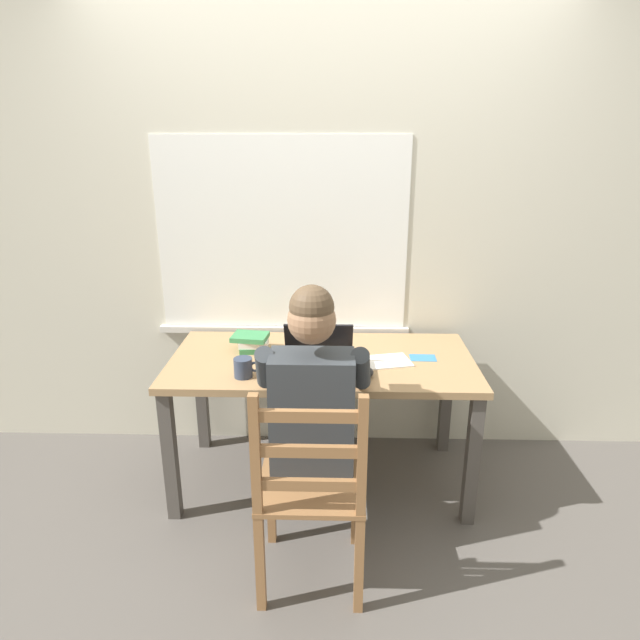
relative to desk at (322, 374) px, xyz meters
name	(u,v)px	position (x,y,z in m)	size (l,w,h in m)	color
ground_plane	(322,479)	(0.00, 0.00, -0.62)	(8.00, 8.00, 0.00)	#56514C
back_wall	(323,227)	(-0.01, 0.45, 0.67)	(6.00, 0.08, 2.60)	beige
desk	(322,374)	(0.00, 0.00, 0.00)	(1.52, 0.74, 0.71)	#9E7A51
seated_person	(313,405)	(-0.03, -0.45, 0.06)	(0.50, 0.60, 1.24)	#33383D
wooden_chair	(311,489)	(-0.03, -0.73, -0.16)	(0.42, 0.42, 0.94)	olive
laptop	(318,361)	(-0.01, -0.16, 0.14)	(0.33, 0.33, 0.22)	black
computer_mouse	(367,372)	(0.22, -0.20, 0.10)	(0.06, 0.10, 0.03)	black
coffee_mug_white	(326,340)	(0.02, 0.13, 0.14)	(0.12, 0.08, 0.10)	silver
coffee_mug_dark	(244,368)	(-0.36, -0.23, 0.13)	(0.12, 0.09, 0.09)	#2D384C
book_stack_main	(252,342)	(-0.36, 0.09, 0.14)	(0.20, 0.16, 0.09)	#38844C
paper_pile_near_laptop	(386,361)	(0.32, -0.04, 0.09)	(0.23, 0.17, 0.01)	white
paper_pile_back_corner	(332,373)	(0.05, -0.19, 0.10)	(0.19, 0.18, 0.02)	white
landscape_photo_print	(423,358)	(0.51, 0.02, 0.09)	(0.13, 0.09, 0.00)	teal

